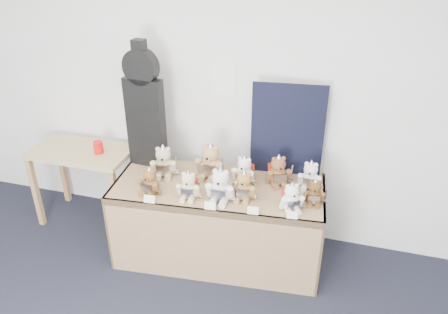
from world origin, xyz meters
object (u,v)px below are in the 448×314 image
(guitar_case, at_px, (144,107))
(teddy_front_far_right, at_px, (291,198))
(teddy_front_centre, at_px, (220,186))
(teddy_front_right, at_px, (244,187))
(teddy_back_right, at_px, (278,172))
(red_cup, at_px, (98,147))
(teddy_back_centre_left, at_px, (210,162))
(teddy_back_end, at_px, (310,176))
(side_table, at_px, (83,162))
(teddy_front_left, at_px, (189,186))
(teddy_back_centre_right, at_px, (244,171))
(teddy_front_end, at_px, (314,193))
(teddy_back_left, at_px, (164,163))
(teddy_front_far_left, at_px, (150,182))
(display_table, at_px, (217,206))

(guitar_case, distance_m, teddy_front_far_right, 1.45)
(teddy_front_centre, bearing_deg, guitar_case, 152.05)
(guitar_case, relative_size, teddy_front_right, 4.12)
(teddy_front_centre, bearing_deg, teddy_back_right, 42.17)
(red_cup, height_order, teddy_back_centre_left, teddy_back_centre_left)
(teddy_back_centre_left, xyz_separation_m, teddy_back_end, (0.83, 0.06, -0.03))
(side_table, xyz_separation_m, teddy_back_right, (1.86, 0.01, 0.19))
(side_table, bearing_deg, teddy_front_left, -18.32)
(teddy_front_left, xyz_separation_m, teddy_front_far_right, (0.80, 0.06, -0.00))
(teddy_front_right, height_order, teddy_front_far_right, teddy_front_right)
(side_table, bearing_deg, red_cup, -3.90)
(teddy_front_right, bearing_deg, teddy_front_left, -167.53)
(side_table, distance_m, teddy_back_end, 2.12)
(teddy_front_far_right, bearing_deg, teddy_back_centre_right, 120.03)
(side_table, distance_m, teddy_back_centre_left, 1.30)
(teddy_front_end, height_order, teddy_back_centre_right, teddy_back_centre_right)
(teddy_front_left, relative_size, teddy_back_end, 0.98)
(teddy_back_left, height_order, teddy_back_end, teddy_back_left)
(side_table, bearing_deg, teddy_front_far_left, -25.55)
(teddy_front_far_left, bearing_deg, teddy_back_left, 100.90)
(teddy_front_right, height_order, teddy_back_end, teddy_front_right)
(side_table, bearing_deg, teddy_back_end, 0.27)
(guitar_case, height_order, teddy_back_left, guitar_case)
(teddy_back_centre_right, distance_m, teddy_back_right, 0.28)
(teddy_front_left, relative_size, teddy_front_far_right, 1.02)
(teddy_front_centre, bearing_deg, teddy_back_centre_left, 117.74)
(red_cup, height_order, teddy_back_left, teddy_back_left)
(guitar_case, xyz_separation_m, teddy_front_end, (1.49, -0.22, -0.45))
(teddy_back_left, bearing_deg, teddy_front_far_right, -25.36)
(red_cup, distance_m, teddy_front_end, 1.99)
(teddy_front_end, bearing_deg, red_cup, 167.11)
(teddy_front_centre, distance_m, teddy_back_centre_right, 0.33)
(red_cup, bearing_deg, teddy_back_end, 0.91)
(teddy_front_left, bearing_deg, teddy_front_far_right, -1.95)
(side_table, distance_m, teddy_front_far_left, 1.01)
(guitar_case, bearing_deg, teddy_front_right, -13.27)
(teddy_front_end, xyz_separation_m, teddy_back_right, (-0.32, 0.21, 0.02))
(teddy_front_far_left, height_order, teddy_back_end, teddy_back_end)
(teddy_back_right, bearing_deg, teddy_front_right, -152.36)
(teddy_back_end, bearing_deg, teddy_back_right, -177.02)
(side_table, xyz_separation_m, red_cup, (0.20, -0.01, 0.19))
(teddy_front_centre, distance_m, teddy_back_centre_left, 0.38)
(teddy_back_end, bearing_deg, display_table, -159.55)
(teddy_front_far_left, relative_size, teddy_front_far_right, 1.00)
(teddy_front_centre, bearing_deg, red_cup, 162.60)
(teddy_front_far_right, distance_m, teddy_back_left, 1.14)
(display_table, distance_m, teddy_front_centre, 0.32)
(teddy_back_centre_right, bearing_deg, teddy_front_far_left, -144.75)
(guitar_case, relative_size, teddy_front_left, 4.31)
(side_table, distance_m, teddy_front_far_right, 2.05)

